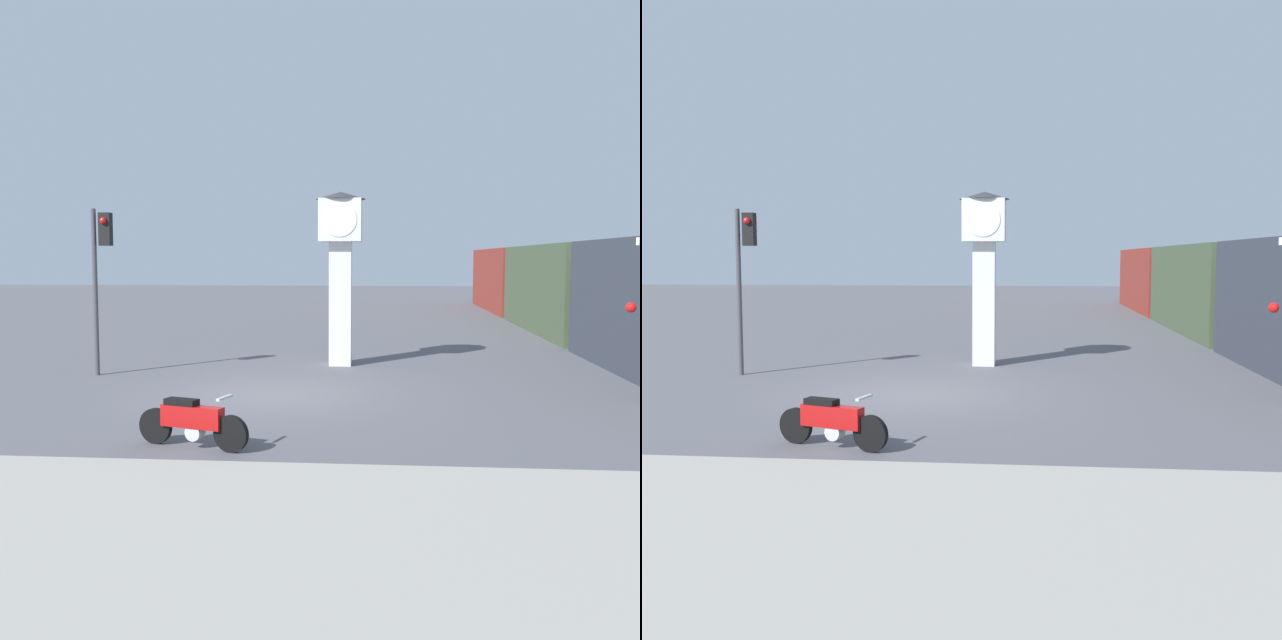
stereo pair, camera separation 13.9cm
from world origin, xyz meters
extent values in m
plane|color=#56565B|center=(0.00, 0.00, 0.00)|extent=(120.00, 120.00, 0.00)
cube|color=#9E998E|center=(0.00, -8.30, 0.05)|extent=(36.00, 6.00, 0.10)
cylinder|color=black|center=(0.10, -4.50, 0.28)|extent=(0.56, 0.26, 0.56)
cylinder|color=black|center=(-1.18, -4.10, 0.28)|extent=(0.56, 0.26, 0.56)
cube|color=#B71414|center=(-0.54, -4.30, 0.48)|extent=(1.04, 0.50, 0.34)
cube|color=black|center=(-0.72, -4.24, 0.70)|extent=(0.56, 0.36, 0.09)
cylinder|color=silver|center=(-0.49, -4.31, 0.25)|extent=(0.30, 0.26, 0.26)
cube|color=silver|center=(0.01, -4.47, 0.82)|extent=(0.18, 0.41, 0.04)
cube|color=white|center=(1.22, 4.38, 1.67)|extent=(0.59, 0.59, 3.34)
cube|color=white|center=(1.22, 4.38, 3.90)|extent=(1.12, 1.12, 1.12)
cylinder|color=white|center=(1.22, 3.81, 3.90)|extent=(0.90, 0.02, 0.90)
cone|color=#333338|center=(1.22, 4.38, 4.56)|extent=(1.34, 1.34, 0.20)
cube|color=#425138|center=(9.55, 14.06, 1.70)|extent=(2.80, 11.20, 3.40)
cube|color=maroon|center=(9.55, 25.85, 1.70)|extent=(2.80, 11.20, 3.40)
cylinder|color=#47474C|center=(-4.69, 2.18, 2.05)|extent=(0.12, 0.12, 4.10)
cube|color=black|center=(-4.39, 2.18, 3.60)|extent=(0.28, 0.24, 0.80)
sphere|color=red|center=(-4.39, 2.03, 3.80)|extent=(0.16, 0.16, 0.16)
sphere|color=red|center=(7.07, -0.76, 1.95)|extent=(0.20, 0.20, 0.20)
camera|label=1|loc=(2.32, -14.77, 2.89)|focal=40.00mm
camera|label=2|loc=(2.46, -14.76, 2.89)|focal=40.00mm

